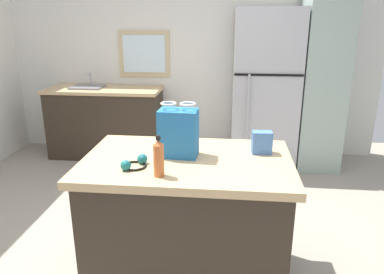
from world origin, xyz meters
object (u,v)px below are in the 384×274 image
kitchen_island (187,220)px  ear_defenders (134,163)px  refrigerator (265,89)px  bottle (159,158)px  tall_cabinet (321,80)px  shopping_bag (178,133)px  small_box (262,142)px

kitchen_island → ear_defenders: ear_defenders is taller
kitchen_island → refrigerator: (0.68, 2.30, 0.49)m
refrigerator → kitchen_island: bearing=-106.5°
refrigerator → bottle: size_ratio=7.74×
kitchen_island → bottle: size_ratio=5.53×
kitchen_island → ear_defenders: size_ratio=6.50×
tall_cabinet → shopping_bag: (-1.40, -2.25, -0.01)m
kitchen_island → bottle: (-0.13, -0.29, 0.56)m
small_box → kitchen_island: bearing=-162.3°
small_box → ear_defenders: (-0.79, -0.33, -0.05)m
refrigerator → tall_cabinet: (0.65, 0.00, 0.13)m
kitchen_island → shopping_bag: 0.61m
tall_cabinet → bottle: bearing=-119.5°
kitchen_island → small_box: small_box is taller
refrigerator → ear_defenders: size_ratio=9.10×
tall_cabinet → small_box: (-0.85, -2.14, -0.09)m
ear_defenders → bottle: bearing=-33.3°
tall_cabinet → shopping_bag: bearing=-121.9°
tall_cabinet → ear_defenders: size_ratio=10.33×
kitchen_island → refrigerator: bearing=73.5°
shopping_bag → bottle: size_ratio=1.46×
kitchen_island → shopping_bag: shopping_bag is taller
refrigerator → bottle: refrigerator is taller
refrigerator → shopping_bag: bearing=-108.3°
shopping_bag → small_box: bearing=10.8°
kitchen_island → ear_defenders: (-0.30, -0.17, 0.47)m
bottle → ear_defenders: size_ratio=1.18×
shopping_bag → bottle: 0.35m
bottle → kitchen_island: bearing=65.9°
bottle → ear_defenders: bottle is taller
shopping_bag → small_box: (0.55, 0.10, -0.08)m
small_box → bottle: 0.75m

